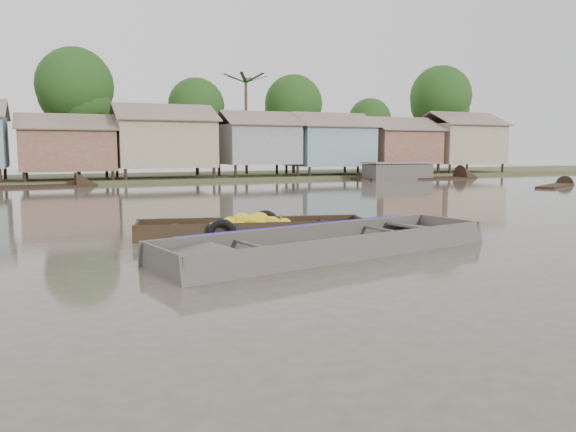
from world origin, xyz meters
name	(u,v)px	position (x,y,z in m)	size (l,w,h in m)	color
ground	(316,259)	(0.00, 0.00, 0.00)	(120.00, 120.00, 0.00)	#484237
riverbank	(165,138)	(3.03, 31.86, 3.07)	(120.00, 12.47, 10.22)	#384723
banana_boat	(250,229)	(-0.23, 3.49, 0.19)	(6.22, 2.78, 0.86)	black
viewer_boat	(330,249)	(0.61, 0.53, 0.07)	(8.29, 3.69, 0.65)	#47423C
distant_boats	(324,179)	(12.55, 24.49, 0.22)	(46.68, 14.30, 1.38)	black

